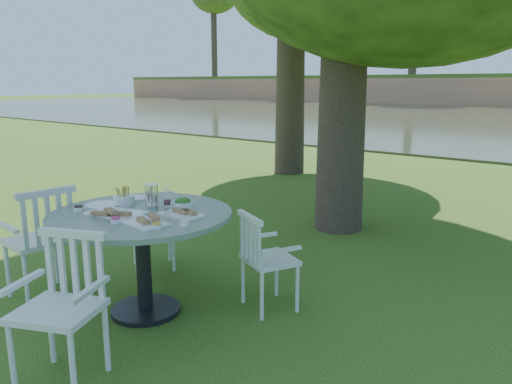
# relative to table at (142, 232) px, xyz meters

# --- Properties ---
(ground) EXTENTS (140.00, 140.00, 0.00)m
(ground) POSITION_rel_table_xyz_m (0.25, 0.93, -0.69)
(ground) COLOR #23430E
(ground) RESTS_ON ground
(table) EXTENTS (1.43, 1.43, 0.85)m
(table) POSITION_rel_table_xyz_m (0.00, 0.00, 0.00)
(table) COLOR black
(table) RESTS_ON ground
(chair_ne) EXTENTS (0.54, 0.52, 0.81)m
(chair_ne) POSITION_rel_table_xyz_m (0.70, 0.64, -0.21)
(chair_ne) COLOR white
(chair_ne) RESTS_ON ground
(chair_nw) EXTENTS (0.55, 0.56, 0.81)m
(chair_nw) POSITION_rel_table_xyz_m (-0.67, 0.66, -0.21)
(chair_nw) COLOR white
(chair_nw) RESTS_ON ground
(chair_sw) EXTENTS (0.50, 0.53, 0.99)m
(chair_sw) POSITION_rel_table_xyz_m (-0.86, -0.36, -0.11)
(chair_sw) COLOR white
(chair_sw) RESTS_ON ground
(chair_se) EXTENTS (0.61, 0.60, 0.93)m
(chair_se) POSITION_rel_table_xyz_m (0.34, -0.86, -0.14)
(chair_se) COLOR white
(chair_se) RESTS_ON ground
(tableware) EXTENTS (1.15, 0.74, 0.20)m
(tableware) POSITION_rel_table_xyz_m (-0.05, 0.05, 0.20)
(tableware) COLOR white
(tableware) RESTS_ON table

